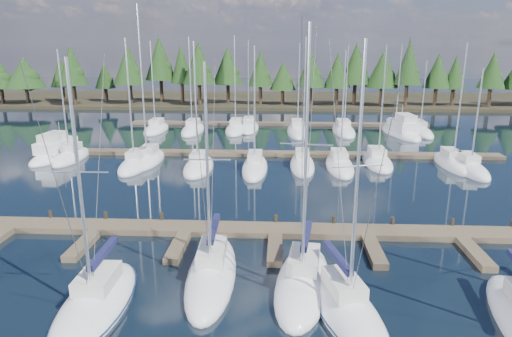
# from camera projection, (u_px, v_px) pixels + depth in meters

# --- Properties ---
(ground) EXTENTS (260.00, 260.00, 0.00)m
(ground) POSITION_uv_depth(u_px,v_px,m) (277.00, 181.00, 42.31)
(ground) COLOR black
(ground) RESTS_ON ground
(far_shore) EXTENTS (220.00, 30.00, 0.60)m
(far_shore) POSITION_uv_depth(u_px,v_px,m) (279.00, 100.00, 99.99)
(far_shore) COLOR #2A2517
(far_shore) RESTS_ON ground
(main_dock) EXTENTS (44.00, 6.13, 0.90)m
(main_dock) POSITION_uv_depth(u_px,v_px,m) (275.00, 234.00, 30.08)
(main_dock) COLOR brown
(main_dock) RESTS_ON ground
(back_docks) EXTENTS (50.00, 21.80, 0.40)m
(back_docks) POSITION_uv_depth(u_px,v_px,m) (278.00, 137.00, 61.11)
(back_docks) COLOR brown
(back_docks) RESTS_ON ground
(front_sailboat_1) EXTENTS (3.12, 8.44, 12.64)m
(front_sailboat_1) POSITION_uv_depth(u_px,v_px,m) (96.00, 303.00, 22.00)
(front_sailboat_1) COLOR silver
(front_sailboat_1) RESTS_ON ground
(front_sailboat_2) EXTENTS (2.95, 9.48, 12.34)m
(front_sailboat_2) POSITION_uv_depth(u_px,v_px,m) (212.00, 273.00, 24.80)
(front_sailboat_2) COLOR silver
(front_sailboat_2) RESTS_ON ground
(front_sailboat_3) EXTENTS (3.96, 9.08, 14.08)m
(front_sailboat_3) POSITION_uv_depth(u_px,v_px,m) (303.00, 281.00, 23.94)
(front_sailboat_3) COLOR silver
(front_sailboat_3) RESTS_ON ground
(front_sailboat_4) EXTENTS (4.59, 8.77, 13.35)m
(front_sailboat_4) POSITION_uv_depth(u_px,v_px,m) (345.00, 308.00, 21.55)
(front_sailboat_4) COLOR silver
(front_sailboat_4) RESTS_ON ground
(back_sailboat_rows) EXTENTS (45.41, 31.98, 16.89)m
(back_sailboat_rows) POSITION_uv_depth(u_px,v_px,m) (281.00, 144.00, 56.68)
(back_sailboat_rows) COLOR silver
(back_sailboat_rows) RESTS_ON ground
(motor_yacht_left) EXTENTS (4.16, 9.64, 4.68)m
(motor_yacht_left) POSITION_uv_depth(u_px,v_px,m) (57.00, 153.00, 51.00)
(motor_yacht_left) COLOR silver
(motor_yacht_left) RESTS_ON ground
(motor_yacht_right) EXTENTS (4.34, 10.23, 4.98)m
(motor_yacht_right) POSITION_uv_depth(u_px,v_px,m) (403.00, 132.00, 63.05)
(motor_yacht_right) COLOR silver
(motor_yacht_right) RESTS_ON ground
(tree_line) EXTENTS (185.65, 11.61, 13.24)m
(tree_line) POSITION_uv_depth(u_px,v_px,m) (268.00, 69.00, 88.74)
(tree_line) COLOR black
(tree_line) RESTS_ON far_shore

